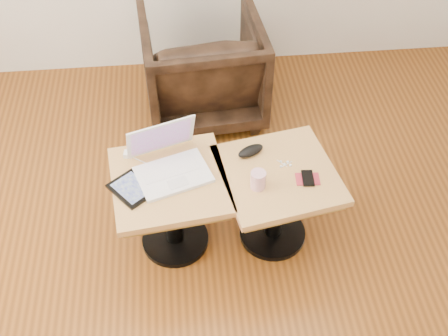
{
  "coord_description": "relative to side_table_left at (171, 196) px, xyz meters",
  "views": [
    {
      "loc": [
        -0.03,
        -1.41,
        2.6
      ],
      "look_at": [
        0.16,
        0.52,
        0.57
      ],
      "focal_mm": 45.0,
      "sensor_mm": 36.0,
      "label": 1
    }
  ],
  "objects": [
    {
      "name": "room_shell",
      "position": [
        0.12,
        -0.52,
        0.96
      ],
      "size": [
        4.52,
        4.52,
        2.71
      ],
      "color": "#583010",
      "rests_on": "ground"
    },
    {
      "name": "side_table_left",
      "position": [
        0.0,
        0.0,
        0.0
      ],
      "size": [
        0.64,
        0.64,
        0.52
      ],
      "rotation": [
        0.0,
        0.0,
        0.12
      ],
      "color": "black",
      "rests_on": "ground"
    },
    {
      "name": "side_table_right",
      "position": [
        0.56,
        -0.01,
        0.0
      ],
      "size": [
        0.67,
        0.67,
        0.52
      ],
      "rotation": [
        0.0,
        0.0,
        0.19
      ],
      "color": "black",
      "rests_on": "ground"
    },
    {
      "name": "laptop",
      "position": [
        0.01,
        0.07,
        0.18
      ],
      "size": [
        0.44,
        0.42,
        0.25
      ],
      "rotation": [
        0.0,
        0.0,
        0.32
      ],
      "color": "white",
      "rests_on": "side_table_left"
    },
    {
      "name": "tablet",
      "position": [
        -0.19,
        -0.06,
        0.14
      ],
      "size": [
        0.27,
        0.27,
        0.02
      ],
      "rotation": [
        0.0,
        0.0,
        0.68
      ],
      "color": "black",
      "rests_on": "side_table_left"
    },
    {
      "name": "charging_adapter",
      "position": [
        -0.21,
        0.18,
        0.14
      ],
      "size": [
        0.05,
        0.05,
        0.03
      ],
      "primitive_type": "cube",
      "rotation": [
        0.0,
        0.0,
        -0.16
      ],
      "color": "white",
      "rests_on": "side_table_left"
    },
    {
      "name": "glasses_case",
      "position": [
        0.43,
        0.14,
        0.15
      ],
      "size": [
        0.16,
        0.12,
        0.05
      ],
      "primitive_type": "ellipsoid",
      "rotation": [
        0.0,
        0.0,
        0.45
      ],
      "color": "black",
      "rests_on": "side_table_right"
    },
    {
      "name": "striped_cup",
      "position": [
        0.44,
        -0.1,
        0.18
      ],
      "size": [
        0.11,
        0.11,
        0.1
      ],
      "primitive_type": "cylinder",
      "rotation": [
        0.0,
        0.0,
        0.56
      ],
      "color": "#C25275",
      "rests_on": "side_table_right"
    },
    {
      "name": "earbuds_tangle",
      "position": [
        0.6,
        0.04,
        0.14
      ],
      "size": [
        0.07,
        0.05,
        0.01
      ],
      "color": "white",
      "rests_on": "side_table_right"
    },
    {
      "name": "phone_on_sleeve",
      "position": [
        0.69,
        -0.07,
        0.14
      ],
      "size": [
        0.13,
        0.11,
        0.01
      ],
      "rotation": [
        0.0,
        0.0,
        -0.07
      ],
      "color": "maroon",
      "rests_on": "side_table_right"
    },
    {
      "name": "armchair",
      "position": [
        0.25,
        1.15,
        -0.03
      ],
      "size": [
        0.83,
        0.85,
        0.72
      ],
      "primitive_type": "imported",
      "rotation": [
        0.0,
        0.0,
        3.22
      ],
      "color": "black",
      "rests_on": "ground"
    }
  ]
}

